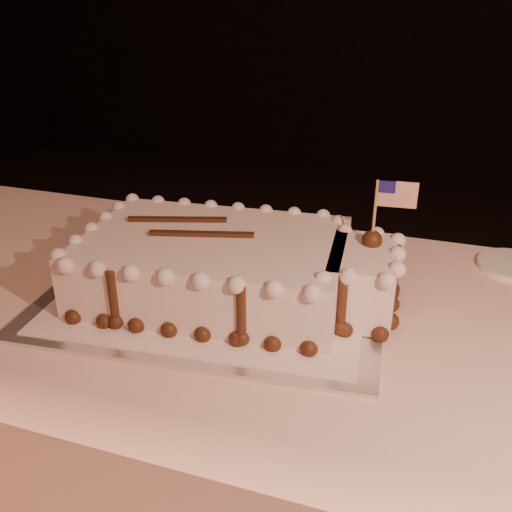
% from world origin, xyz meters
% --- Properties ---
extents(banquet_table, '(2.40, 0.80, 0.75)m').
position_xyz_m(banquet_table, '(0.00, 0.60, 0.38)').
color(banquet_table, '#FFD1C5').
rests_on(banquet_table, ground).
extents(cake_board, '(0.66, 0.52, 0.01)m').
position_xyz_m(cake_board, '(-0.08, 0.61, 0.75)').
color(cake_board, silver).
rests_on(cake_board, banquet_table).
extents(doily, '(0.59, 0.47, 0.00)m').
position_xyz_m(doily, '(-0.08, 0.61, 0.76)').
color(doily, white).
rests_on(doily, cake_board).
extents(sheet_cake, '(0.59, 0.37, 0.23)m').
position_xyz_m(sheet_cake, '(-0.05, 0.61, 0.82)').
color(sheet_cake, white).
rests_on(sheet_cake, doily).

